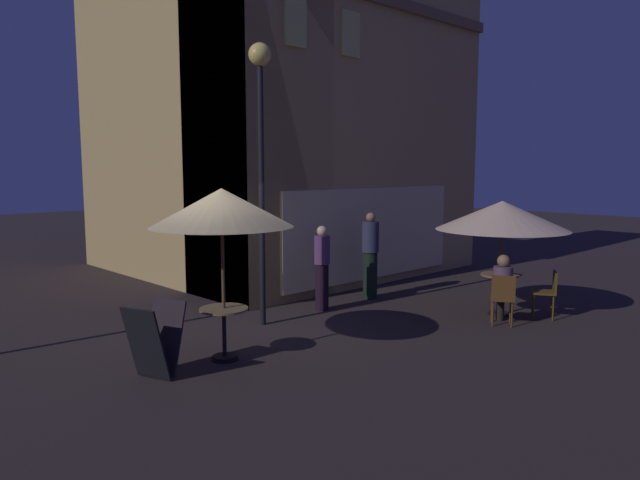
{
  "coord_description": "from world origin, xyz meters",
  "views": [
    {
      "loc": [
        -5.15,
        -7.51,
        2.8
      ],
      "look_at": [
        1.18,
        -0.89,
        1.65
      ],
      "focal_mm": 33.21,
      "sensor_mm": 36.0,
      "label": 1
    }
  ],
  "objects_px": {
    "cafe_table_1": "(224,323)",
    "cafe_chair_0": "(548,289)",
    "street_lamp_near_corner": "(261,117)",
    "patio_umbrella_0": "(502,216)",
    "patio_umbrella_1": "(222,208)",
    "cafe_chair_1": "(503,295)",
    "patron_standing_1": "(322,268)",
    "menu_sandwich_board": "(155,340)",
    "cafe_table_0": "(499,286)",
    "patron_standing_2": "(370,255)",
    "patron_seated_0": "(502,285)"
  },
  "relations": [
    {
      "from": "cafe_table_1",
      "to": "cafe_chair_0",
      "type": "xyz_separation_m",
      "value": [
        5.66,
        -2.17,
        0.0
      ]
    },
    {
      "from": "street_lamp_near_corner",
      "to": "cafe_table_1",
      "type": "height_order",
      "value": "street_lamp_near_corner"
    },
    {
      "from": "street_lamp_near_corner",
      "to": "patio_umbrella_0",
      "type": "xyz_separation_m",
      "value": [
        3.63,
        -2.55,
        -1.74
      ]
    },
    {
      "from": "cafe_table_1",
      "to": "patio_umbrella_1",
      "type": "bearing_deg",
      "value": 0.0
    },
    {
      "from": "cafe_chair_1",
      "to": "street_lamp_near_corner",
      "type": "bearing_deg",
      "value": 101.4
    },
    {
      "from": "street_lamp_near_corner",
      "to": "patron_standing_1",
      "type": "bearing_deg",
      "value": 1.13
    },
    {
      "from": "menu_sandwich_board",
      "to": "cafe_table_0",
      "type": "relative_size",
      "value": 1.26
    },
    {
      "from": "patio_umbrella_1",
      "to": "patron_standing_1",
      "type": "distance_m",
      "value": 3.56
    },
    {
      "from": "patron_standing_2",
      "to": "menu_sandwich_board",
      "type": "bearing_deg",
      "value": 57.29
    },
    {
      "from": "cafe_chair_0",
      "to": "menu_sandwich_board",
      "type": "bearing_deg",
      "value": 42.1
    },
    {
      "from": "street_lamp_near_corner",
      "to": "cafe_chair_1",
      "type": "xyz_separation_m",
      "value": [
        2.98,
        -2.98,
        -3.07
      ]
    },
    {
      "from": "patio_umbrella_0",
      "to": "cafe_chair_1",
      "type": "distance_m",
      "value": 1.54
    },
    {
      "from": "cafe_table_0",
      "to": "cafe_table_1",
      "type": "distance_m",
      "value": 5.42
    },
    {
      "from": "patron_standing_1",
      "to": "cafe_chair_1",
      "type": "bearing_deg",
      "value": -126.35
    },
    {
      "from": "patron_standing_2",
      "to": "cafe_chair_1",
      "type": "bearing_deg",
      "value": 135.43
    },
    {
      "from": "cafe_table_1",
      "to": "cafe_chair_1",
      "type": "distance_m",
      "value": 4.94
    },
    {
      "from": "street_lamp_near_corner",
      "to": "cafe_chair_1",
      "type": "relative_size",
      "value": 5.3
    },
    {
      "from": "cafe_table_0",
      "to": "street_lamp_near_corner",
      "type": "bearing_deg",
      "value": 144.89
    },
    {
      "from": "menu_sandwich_board",
      "to": "cafe_chair_0",
      "type": "height_order",
      "value": "menu_sandwich_board"
    },
    {
      "from": "patron_standing_1",
      "to": "patron_standing_2",
      "type": "xyz_separation_m",
      "value": [
        1.48,
        0.06,
        0.08
      ]
    },
    {
      "from": "menu_sandwich_board",
      "to": "patio_umbrella_1",
      "type": "xyz_separation_m",
      "value": [
        1.09,
        -0.01,
        1.69
      ]
    },
    {
      "from": "street_lamp_near_corner",
      "to": "menu_sandwich_board",
      "type": "relative_size",
      "value": 4.9
    },
    {
      "from": "patio_umbrella_0",
      "to": "patio_umbrella_1",
      "type": "distance_m",
      "value": 5.43
    },
    {
      "from": "patio_umbrella_0",
      "to": "cafe_table_0",
      "type": "bearing_deg",
      "value": 90.0
    },
    {
      "from": "patron_seated_0",
      "to": "patron_standing_2",
      "type": "bearing_deg",
      "value": 58.96
    },
    {
      "from": "cafe_chair_1",
      "to": "patron_seated_0",
      "type": "relative_size",
      "value": 0.73
    },
    {
      "from": "cafe_chair_0",
      "to": "patron_standing_2",
      "type": "bearing_deg",
      "value": -12.04
    },
    {
      "from": "street_lamp_near_corner",
      "to": "cafe_table_0",
      "type": "bearing_deg",
      "value": -35.11
    },
    {
      "from": "menu_sandwich_board",
      "to": "cafe_chair_1",
      "type": "distance_m",
      "value": 5.96
    },
    {
      "from": "patio_umbrella_1",
      "to": "cafe_chair_1",
      "type": "bearing_deg",
      "value": -22.07
    },
    {
      "from": "cafe_table_0",
      "to": "cafe_table_1",
      "type": "bearing_deg",
      "value": 164.79
    },
    {
      "from": "street_lamp_near_corner",
      "to": "cafe_table_0",
      "type": "relative_size",
      "value": 6.16
    },
    {
      "from": "street_lamp_near_corner",
      "to": "patio_umbrella_0",
      "type": "distance_m",
      "value": 4.77
    },
    {
      "from": "patio_umbrella_0",
      "to": "patron_standing_2",
      "type": "bearing_deg",
      "value": 104.17
    },
    {
      "from": "patron_seated_0",
      "to": "patron_standing_2",
      "type": "height_order",
      "value": "patron_standing_2"
    },
    {
      "from": "street_lamp_near_corner",
      "to": "menu_sandwich_board",
      "type": "height_order",
      "value": "street_lamp_near_corner"
    },
    {
      "from": "patio_umbrella_1",
      "to": "patron_standing_1",
      "type": "bearing_deg",
      "value": 20.6
    },
    {
      "from": "street_lamp_near_corner",
      "to": "cafe_chair_0",
      "type": "distance_m",
      "value": 6.07
    },
    {
      "from": "cafe_table_0",
      "to": "patio_umbrella_0",
      "type": "relative_size",
      "value": 0.32
    },
    {
      "from": "patio_umbrella_0",
      "to": "street_lamp_near_corner",
      "type": "bearing_deg",
      "value": 144.89
    },
    {
      "from": "menu_sandwich_board",
      "to": "patio_umbrella_0",
      "type": "relative_size",
      "value": 0.41
    },
    {
      "from": "patio_umbrella_1",
      "to": "patron_seated_0",
      "type": "bearing_deg",
      "value": -20.76
    },
    {
      "from": "patio_umbrella_1",
      "to": "patio_umbrella_0",
      "type": "bearing_deg",
      "value": -15.21
    },
    {
      "from": "patio_umbrella_0",
      "to": "patron_standing_2",
      "type": "relative_size",
      "value": 1.33
    },
    {
      "from": "street_lamp_near_corner",
      "to": "patio_umbrella_1",
      "type": "bearing_deg",
      "value": -144.78
    },
    {
      "from": "patio_umbrella_1",
      "to": "cafe_chair_1",
      "type": "xyz_separation_m",
      "value": [
        4.57,
        -1.86,
        -1.65
      ]
    },
    {
      "from": "patron_seated_0",
      "to": "patron_standing_2",
      "type": "relative_size",
      "value": 0.69
    },
    {
      "from": "patron_seated_0",
      "to": "cafe_table_1",
      "type": "bearing_deg",
      "value": 125.73
    },
    {
      "from": "patron_standing_1",
      "to": "patio_umbrella_1",
      "type": "bearing_deg",
      "value": 137.91
    },
    {
      "from": "patio_umbrella_1",
      "to": "cafe_chair_0",
      "type": "xyz_separation_m",
      "value": [
        5.66,
        -2.17,
        -1.65
      ]
    }
  ]
}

